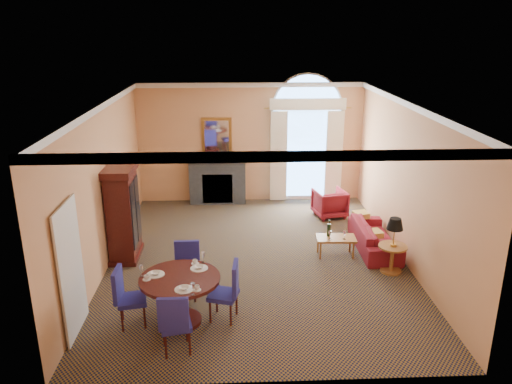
{
  "coord_description": "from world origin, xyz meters",
  "views": [
    {
      "loc": [
        -0.45,
        -9.34,
        4.59
      ],
      "look_at": [
        0.0,
        0.5,
        1.3
      ],
      "focal_mm": 35.0,
      "sensor_mm": 36.0,
      "label": 1
    }
  ],
  "objects_px": {
    "armchair": "(330,203)",
    "sofa": "(375,237)",
    "dining_table": "(180,290)",
    "side_table": "(394,239)",
    "armoire": "(123,215)",
    "coffee_table": "(335,238)"
  },
  "relations": [
    {
      "from": "coffee_table",
      "to": "side_table",
      "type": "bearing_deg",
      "value": -35.71
    },
    {
      "from": "sofa",
      "to": "armchair",
      "type": "xyz_separation_m",
      "value": [
        -0.61,
        2.0,
        0.07
      ]
    },
    {
      "from": "armoire",
      "to": "armchair",
      "type": "bearing_deg",
      "value": 24.6
    },
    {
      "from": "armoire",
      "to": "coffee_table",
      "type": "relative_size",
      "value": 2.34
    },
    {
      "from": "armoire",
      "to": "coffee_table",
      "type": "bearing_deg",
      "value": -1.92
    },
    {
      "from": "armoire",
      "to": "coffee_table",
      "type": "distance_m",
      "value": 4.39
    },
    {
      "from": "dining_table",
      "to": "sofa",
      "type": "relative_size",
      "value": 0.67
    },
    {
      "from": "side_table",
      "to": "coffee_table",
      "type": "bearing_deg",
      "value": 141.26
    },
    {
      "from": "coffee_table",
      "to": "armoire",
      "type": "bearing_deg",
      "value": -178.88
    },
    {
      "from": "coffee_table",
      "to": "side_table",
      "type": "xyz_separation_m",
      "value": [
        0.96,
        -0.77,
        0.3
      ]
    },
    {
      "from": "sofa",
      "to": "armchair",
      "type": "distance_m",
      "value": 2.09
    },
    {
      "from": "coffee_table",
      "to": "armchair",
      "type": "bearing_deg",
      "value": 85.4
    },
    {
      "from": "dining_table",
      "to": "armchair",
      "type": "relative_size",
      "value": 1.7
    },
    {
      "from": "dining_table",
      "to": "armchair",
      "type": "xyz_separation_m",
      "value": [
        3.28,
        4.63,
        -0.25
      ]
    },
    {
      "from": "sofa",
      "to": "coffee_table",
      "type": "relative_size",
      "value": 2.29
    },
    {
      "from": "dining_table",
      "to": "coffee_table",
      "type": "distance_m",
      "value": 3.79
    },
    {
      "from": "dining_table",
      "to": "armchair",
      "type": "distance_m",
      "value": 5.68
    },
    {
      "from": "armchair",
      "to": "sofa",
      "type": "bearing_deg",
      "value": 94.31
    },
    {
      "from": "armoire",
      "to": "armchair",
      "type": "xyz_separation_m",
      "value": [
        4.66,
        2.14,
        -0.59
      ]
    },
    {
      "from": "dining_table",
      "to": "side_table",
      "type": "relative_size",
      "value": 1.17
    },
    {
      "from": "dining_table",
      "to": "side_table",
      "type": "bearing_deg",
      "value": 21.84
    },
    {
      "from": "armchair",
      "to": "side_table",
      "type": "height_order",
      "value": "side_table"
    }
  ]
}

